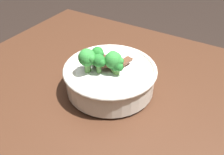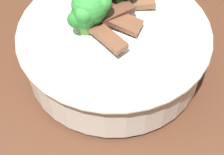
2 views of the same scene
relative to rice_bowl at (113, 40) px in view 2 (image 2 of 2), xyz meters
name	(u,v)px [view 2 (image 2 of 2)]	position (x,y,z in m)	size (l,w,h in m)	color
rice_bowl	(113,40)	(0.00, 0.00, 0.00)	(0.26, 0.26, 0.15)	silver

